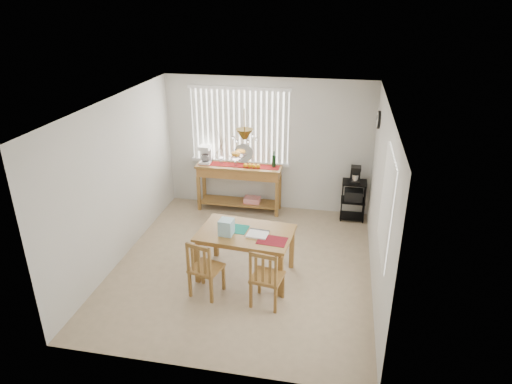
% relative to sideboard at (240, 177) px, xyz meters
% --- Properties ---
extents(ground, '(4.00, 4.50, 0.01)m').
position_rel_sideboard_xyz_m(ground, '(0.51, -2.00, -0.71)').
color(ground, tan).
extents(room_shell, '(4.20, 4.70, 2.70)m').
position_rel_sideboard_xyz_m(room_shell, '(0.51, -1.98, 0.99)').
color(room_shell, silver).
rests_on(room_shell, ground).
extents(sideboard, '(1.66, 0.47, 0.94)m').
position_rel_sideboard_xyz_m(sideboard, '(0.00, 0.00, 0.00)').
color(sideboard, olive).
rests_on(sideboard, ground).
extents(sideboard_items, '(1.58, 0.40, 0.72)m').
position_rel_sideboard_xyz_m(sideboard_items, '(-0.26, 0.01, 0.38)').
color(sideboard_items, maroon).
rests_on(sideboard_items, sideboard).
extents(wire_cart, '(0.45, 0.36, 0.77)m').
position_rel_sideboard_xyz_m(wire_cart, '(2.21, 0.00, -0.24)').
color(wire_cart, black).
rests_on(wire_cart, ground).
extents(cart_items, '(0.18, 0.22, 0.32)m').
position_rel_sideboard_xyz_m(cart_items, '(2.21, 0.01, 0.21)').
color(cart_items, black).
rests_on(cart_items, wire_cart).
extents(dining_table, '(1.46, 1.01, 0.74)m').
position_rel_sideboard_xyz_m(dining_table, '(0.60, -2.24, -0.04)').
color(dining_table, olive).
rests_on(dining_table, ground).
extents(table_items, '(1.07, 0.59, 0.24)m').
position_rel_sideboard_xyz_m(table_items, '(0.46, -2.34, 0.13)').
color(table_items, '#157A6A').
rests_on(table_items, dining_table).
extents(chair_left, '(0.50, 0.50, 0.89)m').
position_rel_sideboard_xyz_m(chair_left, '(0.14, -2.85, -0.27)').
color(chair_left, olive).
rests_on(chair_left, ground).
extents(chair_right, '(0.47, 0.47, 0.90)m').
position_rel_sideboard_xyz_m(chair_right, '(1.04, -2.91, -0.26)').
color(chair_right, olive).
rests_on(chair_right, ground).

